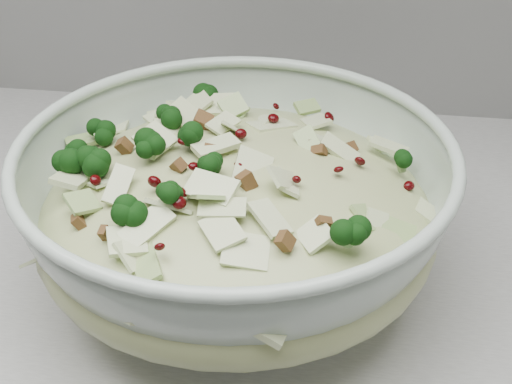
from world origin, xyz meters
TOP-DOWN VIEW (x-y plane):
  - mixing_bowl at (-0.36, 1.60)m, footprint 0.43×0.43m
  - salad at (-0.36, 1.60)m, footprint 0.39×0.39m

SIDE VIEW (x-z plane):
  - mixing_bowl at x=-0.36m, z-range 0.90..1.05m
  - salad at x=-0.36m, z-range 0.93..1.08m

